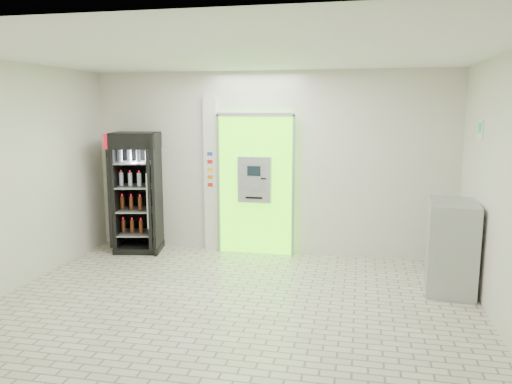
# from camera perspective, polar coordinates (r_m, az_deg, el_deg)

# --- Properties ---
(ground) EXTENTS (6.00, 6.00, 0.00)m
(ground) POSITION_cam_1_polar(r_m,az_deg,el_deg) (6.22, -2.87, -13.12)
(ground) COLOR beige
(ground) RESTS_ON ground
(room_shell) EXTENTS (6.00, 6.00, 6.00)m
(room_shell) POSITION_cam_1_polar(r_m,az_deg,el_deg) (5.77, -3.02, 4.02)
(room_shell) COLOR silver
(room_shell) RESTS_ON ground
(atm_assembly) EXTENTS (1.30, 0.24, 2.33)m
(atm_assembly) POSITION_cam_1_polar(r_m,az_deg,el_deg) (8.23, -0.02, 0.97)
(atm_assembly) COLOR #53EA0F
(atm_assembly) RESTS_ON ground
(pillar) EXTENTS (0.22, 0.11, 2.60)m
(pillar) POSITION_cam_1_polar(r_m,az_deg,el_deg) (8.44, -5.16, 2.03)
(pillar) COLOR silver
(pillar) RESTS_ON ground
(beverage_cooler) EXTENTS (0.88, 0.83, 2.01)m
(beverage_cooler) POSITION_cam_1_polar(r_m,az_deg,el_deg) (8.65, -13.30, -0.26)
(beverage_cooler) COLOR black
(beverage_cooler) RESTS_ON ground
(steel_cabinet) EXTENTS (0.69, 0.95, 1.20)m
(steel_cabinet) POSITION_cam_1_polar(r_m,az_deg,el_deg) (7.09, 21.43, -5.82)
(steel_cabinet) COLOR #9EA0A5
(steel_cabinet) RESTS_ON ground
(exit_sign) EXTENTS (0.02, 0.22, 0.26)m
(exit_sign) POSITION_cam_1_polar(r_m,az_deg,el_deg) (7.12, 24.29, 6.50)
(exit_sign) COLOR white
(exit_sign) RESTS_ON room_shell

